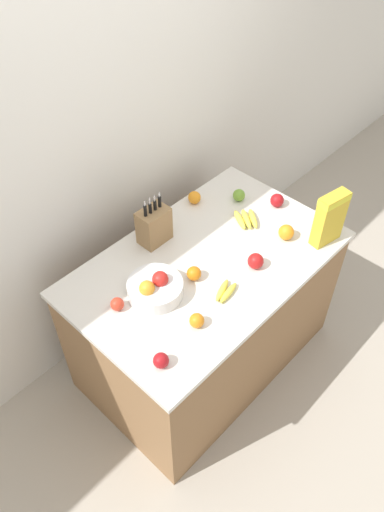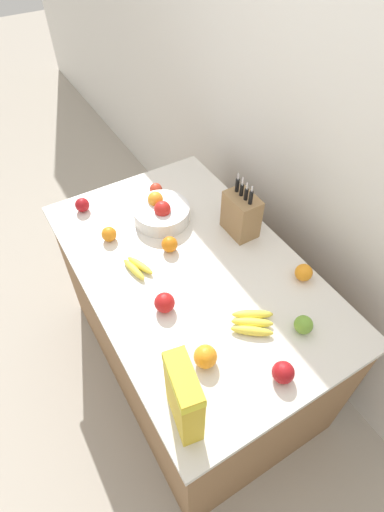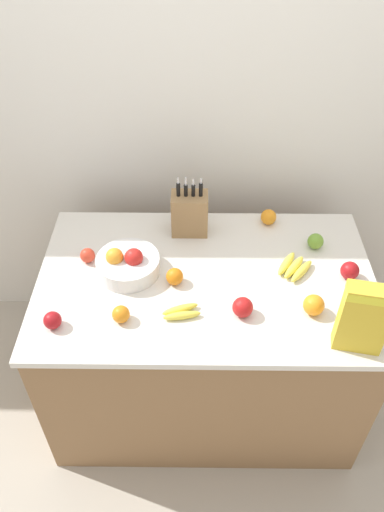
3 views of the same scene
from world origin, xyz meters
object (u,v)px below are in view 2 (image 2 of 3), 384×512
object	(u,v)px
knife_block	(241,214)
orange_front_left	(109,234)
fruit_bowl	(161,212)
apple_rear	(283,372)
apple_front	(303,325)
banana_bunch_left	(137,267)
orange_by_cereal	(170,244)
banana_bunch_right	(252,322)
apple_by_knife_block	(82,205)
orange_back_center	(205,357)
apple_leftmost	(156,189)
cereal_box	(184,396)
orange_mid_left	(304,273)
apple_rightmost	(165,303)

from	to	relation	value
knife_block	orange_front_left	size ratio (longest dim) A/B	4.28
knife_block	fruit_bowl	xyz separation A→B (m)	(-0.27, -0.28, -0.06)
apple_rear	apple_front	world-z (taller)	apple_rear
banana_bunch_left	orange_by_cereal	world-z (taller)	orange_by_cereal
banana_bunch_right	apple_by_knife_block	world-z (taller)	apple_by_knife_block
orange_by_cereal	orange_front_left	bearing A→B (deg)	-134.20
apple_front	orange_front_left	world-z (taller)	apple_front
apple_by_knife_block	knife_block	bearing A→B (deg)	48.42
apple_front	orange_back_center	world-z (taller)	orange_back_center
banana_bunch_left	orange_front_left	xyz separation A→B (m)	(-0.24, -0.03, 0.02)
orange_back_center	orange_by_cereal	bearing A→B (deg)	164.08
banana_bunch_left	banana_bunch_right	world-z (taller)	banana_bunch_right
apple_leftmost	apple_rear	distance (m)	1.15
apple_leftmost	orange_front_left	distance (m)	0.39
cereal_box	banana_bunch_right	bearing A→B (deg)	123.92
apple_rear	apple_front	bearing A→B (deg)	120.27
banana_bunch_right	apple_rear	size ratio (longest dim) A/B	2.54
orange_back_center	orange_mid_left	bearing A→B (deg)	102.01
apple_rear	cereal_box	bearing A→B (deg)	-98.61
banana_bunch_right	apple_by_knife_block	size ratio (longest dim) A/B	2.84
apple_leftmost	orange_by_cereal	size ratio (longest dim) A/B	0.89
cereal_box	banana_bunch_left	bearing A→B (deg)	178.42
fruit_bowl	orange_mid_left	world-z (taller)	fruit_bowl
fruit_bowl	banana_bunch_right	bearing A→B (deg)	1.20
apple_by_knife_block	orange_by_cereal	distance (m)	0.53
fruit_bowl	apple_rear	size ratio (longest dim) A/B	3.45
cereal_box	apple_front	distance (m)	0.58
cereal_box	banana_bunch_left	xyz separation A→B (m)	(-0.67, 0.14, -0.15)
banana_bunch_right	orange_by_cereal	bearing A→B (deg)	-171.03
apple_by_knife_block	apple_rightmost	size ratio (longest dim) A/B	0.85
cereal_box	banana_bunch_left	distance (m)	0.70
apple_rear	orange_back_center	world-z (taller)	orange_back_center
knife_block	apple_front	world-z (taller)	knife_block
banana_bunch_left	orange_back_center	size ratio (longest dim) A/B	1.88
banana_bunch_left	fruit_bowl	bearing A→B (deg)	133.78
cereal_box	orange_by_cereal	size ratio (longest dim) A/B	4.17
knife_block	apple_rightmost	xyz separation A→B (m)	(0.22, -0.52, -0.06)
apple_by_knife_block	orange_front_left	xyz separation A→B (m)	(0.26, 0.03, -0.00)
knife_block	apple_rightmost	world-z (taller)	knife_block
orange_front_left	banana_bunch_left	bearing A→B (deg)	7.05
fruit_bowl	orange_mid_left	distance (m)	0.73
fruit_bowl	banana_bunch_left	xyz separation A→B (m)	(0.24, -0.25, -0.03)
banana_bunch_left	apple_front	bearing A→B (deg)	34.53
banana_bunch_right	orange_mid_left	xyz separation A→B (m)	(-0.08, 0.33, 0.02)
cereal_box	orange_back_center	size ratio (longest dim) A/B	3.60
orange_by_cereal	apple_rightmost	bearing A→B (deg)	-32.13
apple_rightmost	orange_mid_left	size ratio (longest dim) A/B	1.11
banana_bunch_left	orange_mid_left	size ratio (longest dim) A/B	2.14
banana_bunch_left	apple_leftmost	size ratio (longest dim) A/B	2.44
banana_bunch_right	apple_front	xyz separation A→B (m)	(0.12, 0.15, 0.02)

